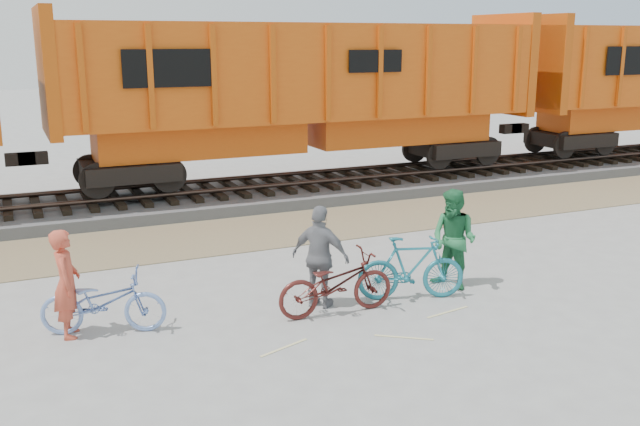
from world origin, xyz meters
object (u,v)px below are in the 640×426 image
at_px(bicycle_blue, 103,302).
at_px(person_woman, 320,257).
at_px(hopper_car_center, 305,90).
at_px(person_solo, 66,283).
at_px(person_man, 454,240).
at_px(bicycle_teal, 411,268).
at_px(bicycle_maroon, 336,283).

xyz_separation_m(bicycle_blue, person_woman, (3.50, -0.35, 0.38)).
xyz_separation_m(hopper_car_center, person_woman, (-3.32, -8.49, -2.13)).
height_order(person_solo, person_woman, person_woman).
height_order(hopper_car_center, person_solo, hopper_car_center).
distance_m(hopper_car_center, person_man, 8.88).
xyz_separation_m(bicycle_teal, person_solo, (-5.58, 0.76, 0.28)).
relative_size(bicycle_maroon, person_man, 1.10).
height_order(person_man, person_woman, person_man).
height_order(hopper_car_center, bicycle_blue, hopper_car_center).
bearing_deg(person_solo, bicycle_teal, -89.80).
distance_m(hopper_car_center, bicycle_blue, 10.90).
xyz_separation_m(hopper_car_center, bicycle_blue, (-6.81, -8.13, -2.51)).
distance_m(bicycle_teal, person_solo, 5.64).
bearing_deg(person_man, hopper_car_center, 150.51).
xyz_separation_m(bicycle_blue, person_man, (6.08, -0.46, 0.41)).
xyz_separation_m(bicycle_maroon, person_solo, (-4.10, 0.85, 0.32)).
xyz_separation_m(bicycle_teal, person_woman, (-1.58, 0.31, 0.31)).
xyz_separation_m(bicycle_blue, bicycle_teal, (5.08, -0.66, 0.07)).
distance_m(bicycle_teal, bicycle_maroon, 1.49).
bearing_deg(person_woman, person_man, -133.92).
bearing_deg(person_woman, person_solo, 42.09).
xyz_separation_m(person_man, person_woman, (-2.58, 0.11, -0.03)).
relative_size(bicycle_teal, person_solo, 1.12).
relative_size(person_man, person_woman, 1.04).
distance_m(bicycle_blue, person_woman, 3.53).
height_order(bicycle_maroon, person_solo, person_solo).
bearing_deg(hopper_car_center, person_solo, -132.31).
bearing_deg(bicycle_maroon, hopper_car_center, -18.18).
distance_m(person_solo, person_woman, 4.02).
bearing_deg(bicycle_teal, person_solo, 99.93).
bearing_deg(person_man, bicycle_teal, -103.30).
xyz_separation_m(hopper_car_center, bicycle_teal, (-1.73, -8.80, -2.44)).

